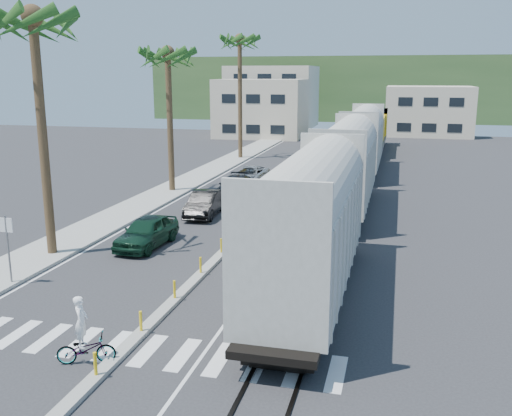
{
  "coord_description": "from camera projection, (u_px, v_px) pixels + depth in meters",
  "views": [
    {
      "loc": [
        8.11,
        -17.33,
        8.58
      ],
      "look_at": [
        1.25,
        9.95,
        2.0
      ],
      "focal_mm": 40.0,
      "sensor_mm": 36.0,
      "label": 1
    }
  ],
  "objects": [
    {
      "name": "ground",
      "position": [
        154.0,
        323.0,
        20.24
      ],
      "size": [
        140.0,
        140.0,
        0.0
      ],
      "primitive_type": "plane",
      "color": "#28282B",
      "rests_on": "ground"
    },
    {
      "name": "sidewalk",
      "position": [
        184.0,
        183.0,
        45.85
      ],
      "size": [
        3.0,
        90.0,
        0.15
      ],
      "primitive_type": "cube",
      "color": "gray",
      "rests_on": "ground"
    },
    {
      "name": "rails",
      "position": [
        357.0,
        185.0,
        45.49
      ],
      "size": [
        1.56,
        100.0,
        0.06
      ],
      "color": "black",
      "rests_on": "ground"
    },
    {
      "name": "median",
      "position": [
        274.0,
        202.0,
        39.07
      ],
      "size": [
        0.45,
        60.0,
        0.85
      ],
      "color": "gray",
      "rests_on": "ground"
    },
    {
      "name": "crosswalk",
      "position": [
        128.0,
        348.0,
        18.35
      ],
      "size": [
        14.0,
        2.2,
        0.01
      ],
      "primitive_type": "cube",
      "color": "silver",
      "rests_on": "ground"
    },
    {
      "name": "lane_markings",
      "position": [
        261.0,
        188.0,
        44.36
      ],
      "size": [
        9.42,
        90.0,
        0.01
      ],
      "color": "silver",
      "rests_on": "ground"
    },
    {
      "name": "freight_train",
      "position": [
        354.0,
        155.0,
        41.42
      ],
      "size": [
        3.0,
        60.94,
        5.85
      ],
      "color": "#AAA99C",
      "rests_on": "ground"
    },
    {
      "name": "palm_trees",
      "position": [
        174.0,
        43.0,
        41.14
      ],
      "size": [
        3.5,
        37.2,
        13.75
      ],
      "color": "brown",
      "rests_on": "ground"
    },
    {
      "name": "street_sign",
      "position": [
        7.0,
        240.0,
        23.42
      ],
      "size": [
        0.6,
        0.08,
        3.0
      ],
      "color": "slate",
      "rests_on": "ground"
    },
    {
      "name": "buildings",
      "position": [
        305.0,
        103.0,
        88.44
      ],
      "size": [
        38.0,
        27.0,
        10.0
      ],
      "color": "beige",
      "rests_on": "ground"
    },
    {
      "name": "hillside",
      "position": [
        360.0,
        88.0,
        113.31
      ],
      "size": [
        80.0,
        20.0,
        12.0
      ],
      "primitive_type": "cube",
      "color": "#385628",
      "rests_on": "ground"
    },
    {
      "name": "car_lead",
      "position": [
        147.0,
        232.0,
        29.04
      ],
      "size": [
        2.33,
        4.8,
        1.57
      ],
      "primitive_type": "imported",
      "rotation": [
        0.0,
        0.0,
        -0.05
      ],
      "color": "#10301F",
      "rests_on": "ground"
    },
    {
      "name": "car_second",
      "position": [
        205.0,
        204.0,
        35.46
      ],
      "size": [
        2.32,
        4.88,
        1.53
      ],
      "primitive_type": "imported",
      "rotation": [
        0.0,
        0.0,
        0.08
      ],
      "color": "black",
      "rests_on": "ground"
    },
    {
      "name": "car_third",
      "position": [
        234.0,
        186.0,
        41.17
      ],
      "size": [
        2.23,
        5.04,
        1.44
      ],
      "primitive_type": "imported",
      "rotation": [
        0.0,
        0.0,
        0.02
      ],
      "color": "black",
      "rests_on": "ground"
    },
    {
      "name": "car_rear",
      "position": [
        250.0,
        175.0,
        46.07
      ],
      "size": [
        2.77,
        5.19,
        1.38
      ],
      "primitive_type": "imported",
      "rotation": [
        0.0,
        0.0,
        -0.05
      ],
      "color": "#A9ABAE",
      "rests_on": "ground"
    },
    {
      "name": "cyclist",
      "position": [
        85.0,
        343.0,
        17.25
      ],
      "size": [
        1.76,
        2.17,
        2.17
      ],
      "rotation": [
        0.0,
        0.0,
        1.92
      ],
      "color": "#9EA0A5",
      "rests_on": "ground"
    }
  ]
}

